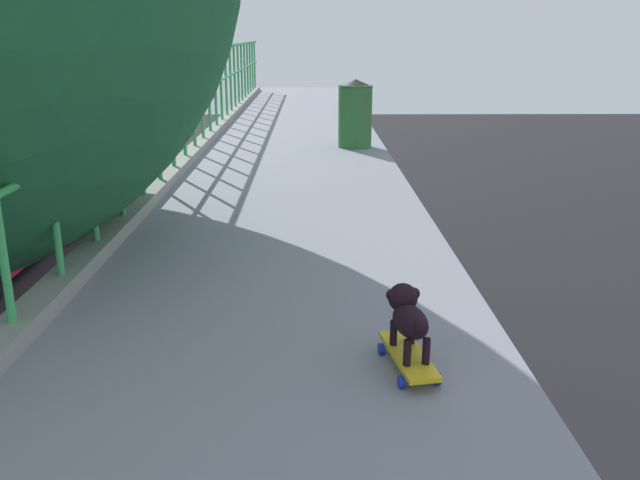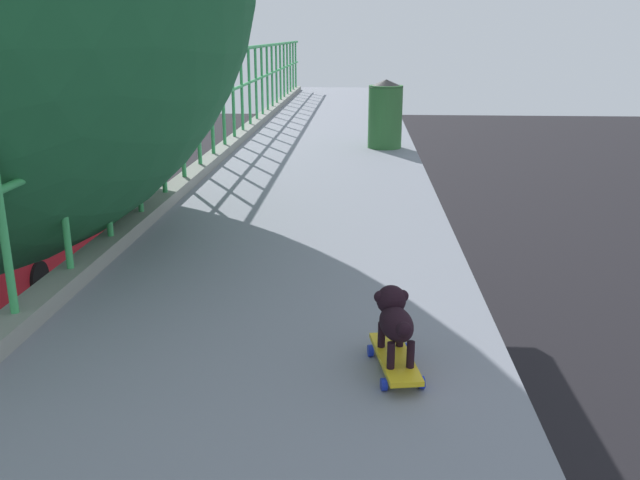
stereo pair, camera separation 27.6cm
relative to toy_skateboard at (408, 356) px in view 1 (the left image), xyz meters
name	(u,v)px [view 1 (the left image)]	position (x,y,z in m)	size (l,w,h in m)	color
toy_skateboard	(408,356)	(0.00, 0.00, 0.00)	(0.26, 0.53, 0.08)	gold
small_dog	(408,314)	(-0.01, 0.03, 0.20)	(0.20, 0.40, 0.30)	black
litter_bin	(355,113)	(0.15, 6.50, 0.41)	(0.47, 0.47, 0.93)	#326D36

